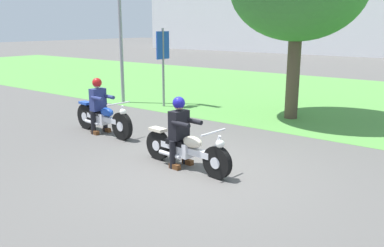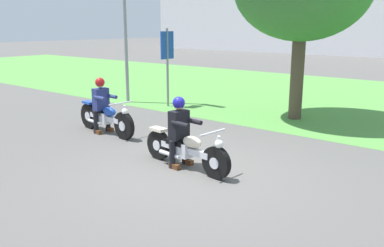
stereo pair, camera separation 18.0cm
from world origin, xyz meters
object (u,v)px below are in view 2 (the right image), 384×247
object	(u,v)px
rider_follow	(101,101)
motorcycle_lead	(186,149)
motorcycle_follow	(106,118)
sign_banner	(167,55)
rider_lead	(180,126)

from	to	relation	value
rider_follow	motorcycle_lead	bearing A→B (deg)	-6.40
motorcycle_lead	motorcycle_follow	size ratio (longest dim) A/B	0.98
motorcycle_follow	sign_banner	distance (m)	4.04
motorcycle_follow	motorcycle_lead	bearing A→B (deg)	-6.69
sign_banner	motorcycle_lead	bearing A→B (deg)	-44.75
rider_lead	sign_banner	bearing A→B (deg)	140.02
rider_lead	sign_banner	xyz separation A→B (m)	(-4.22, 4.33, 0.92)
rider_lead	motorcycle_lead	bearing A→B (deg)	-0.88
motorcycle_lead	sign_banner	xyz separation A→B (m)	(-4.39, 4.35, 1.35)
motorcycle_lead	rider_follow	size ratio (longest dim) A/B	1.54
motorcycle_lead	sign_banner	distance (m)	6.32
motorcycle_follow	sign_banner	world-z (taller)	sign_banner
motorcycle_lead	rider_lead	size ratio (longest dim) A/B	1.57
motorcycle_lead	sign_banner	bearing A→B (deg)	141.01
rider_lead	sign_banner	distance (m)	6.12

